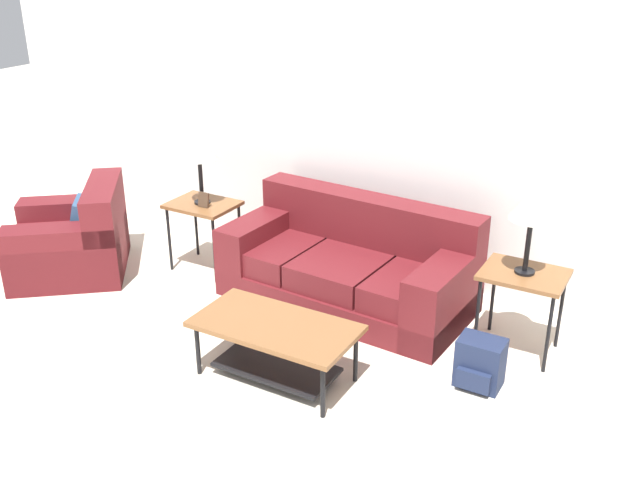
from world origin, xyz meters
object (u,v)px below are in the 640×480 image
Objects in this scene: side_table_left at (203,210)px; couch at (350,268)px; coffee_table at (276,338)px; backpack at (480,363)px; table_lamp_left at (199,148)px; table_lamp_right at (533,206)px; side_table_right at (523,281)px; armchair at (74,241)px.

couch is at bearing 3.34° from side_table_left.
coffee_table is 1.90m from side_table_left.
table_lamp_left is at bearing 168.27° from backpack.
table_lamp_right is (1.40, -0.08, 0.82)m from couch.
couch is 1.86× the size of coffee_table.
table_lamp_left is 2.82m from table_lamp_right.
side_table_right is (1.32, 1.15, 0.25)m from coffee_table.
armchair is 1.22× the size of coffee_table.
coffee_table is at bearing -138.97° from table_lamp_right.
couch is at bearing 93.73° from coffee_table.
armchair is at bearing -170.71° from side_table_right.
table_lamp_right is at bearing 80.33° from backpack.
side_table_left reaches higher than coffee_table.
coffee_table is 1.77m from side_table_right.
side_table_left is (-1.41, -0.08, 0.26)m from couch.
couch is at bearing 176.65° from side_table_right.
side_table_right is (1.40, -0.08, 0.26)m from couch.
armchair is at bearing 167.78° from coffee_table.
side_table_left and side_table_right have the same top height.
side_table_right reaches higher than backpack.
table_lamp_left reaches higher than backpack.
couch reaches higher than armchair.
armchair is 2.14× the size of table_lamp_right.
table_lamp_left is 2.93m from backpack.
side_table_left is 1.00× the size of table_lamp_left.
armchair is 2.14× the size of side_table_left.
armchair reaches higher than coffee_table.
backpack is (3.69, 0.05, -0.12)m from armchair.
coffee_table is 1.37m from backpack.
couch is 1.44m from side_table_left.
side_table_right is at bearing 0.00° from table_lamp_left.
armchair is 3.92m from table_lamp_right.
couch reaches higher than side_table_right.
side_table_right is at bearing 41.03° from coffee_table.
side_table_left is (0.97, 0.62, 0.27)m from armchair.
side_table_left is 2.87m from table_lamp_right.
coffee_table is 1.76× the size of side_table_left.
side_table_left is at bearing 180.00° from table_lamp_right.
table_lamp_left is (-1.49, 1.15, 0.81)m from coffee_table.
couch is 3.29× the size of table_lamp_right.
table_lamp_right is (2.82, 0.00, 0.00)m from table_lamp_left.
side_table_right is (3.79, 0.62, 0.27)m from armchair.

